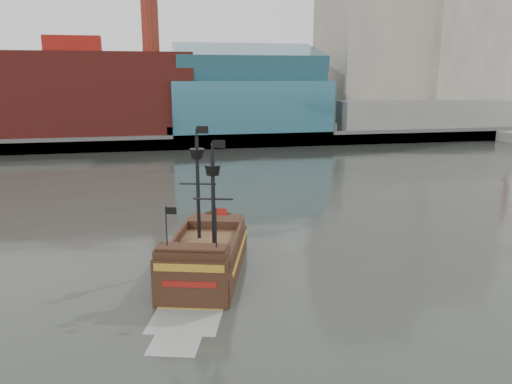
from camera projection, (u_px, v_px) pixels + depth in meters
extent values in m
plane|color=#252823|center=(307.00, 294.00, 30.58)|extent=(400.00, 400.00, 0.00)
cube|color=slate|center=(188.00, 127.00, 117.95)|extent=(220.00, 60.00, 2.00)
cube|color=#4C4C49|center=(201.00, 142.00, 89.79)|extent=(220.00, 1.00, 2.60)
cube|color=maroon|center=(76.00, 95.00, 92.51)|extent=(42.00, 18.00, 15.00)
cube|color=#285B6C|center=(248.00, 107.00, 97.65)|extent=(30.00, 16.00, 10.00)
cube|color=#A09884|center=(373.00, 19.00, 109.10)|extent=(20.00, 22.00, 46.00)
cube|color=#AFA793|center=(456.00, 38.00, 109.85)|extent=(18.00, 18.00, 38.00)
cube|color=#A09884|center=(381.00, 15.00, 126.62)|extent=(24.00, 20.00, 52.00)
cube|color=slate|center=(433.00, 115.00, 101.97)|extent=(40.00, 6.00, 6.00)
cube|color=#285B6C|center=(247.00, 65.00, 95.81)|extent=(28.00, 14.94, 8.78)
cube|color=slate|center=(507.00, 114.00, 123.61)|extent=(4.00, 4.00, 3.00)
cube|color=black|center=(207.00, 264.00, 33.89)|extent=(7.32, 11.61, 2.34)
cube|color=#53361E|center=(206.00, 246.00, 33.59)|extent=(6.59, 10.44, 0.27)
cube|color=black|center=(216.00, 223.00, 37.70)|extent=(4.27, 3.14, 0.90)
cube|color=black|center=(192.00, 262.00, 28.90)|extent=(4.50, 2.57, 1.62)
cube|color=black|center=(190.00, 291.00, 28.43)|extent=(4.29, 1.44, 3.59)
cube|color=olive|center=(189.00, 268.00, 27.98)|extent=(3.90, 1.20, 0.45)
cube|color=maroon|center=(189.00, 284.00, 28.20)|extent=(3.04, 0.95, 0.36)
cylinder|color=black|center=(198.00, 189.00, 34.11)|extent=(0.31, 0.31, 7.01)
cylinder|color=black|center=(213.00, 204.00, 31.19)|extent=(0.31, 0.31, 6.47)
cone|color=black|center=(197.00, 154.00, 33.56)|extent=(1.22, 1.22, 0.63)
cone|color=black|center=(213.00, 170.00, 30.69)|extent=(1.22, 1.22, 0.63)
cube|color=black|center=(202.00, 130.00, 33.16)|extent=(0.78, 0.25, 0.49)
cube|color=black|center=(219.00, 144.00, 30.29)|extent=(0.78, 0.25, 0.49)
cube|color=#9CA29C|center=(185.00, 321.00, 27.21)|extent=(4.57, 4.17, 0.01)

